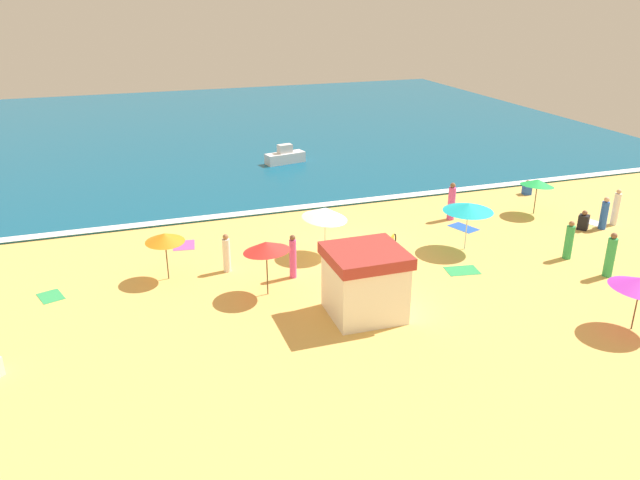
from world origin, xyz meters
The scene contains 25 objects.
ground_plane centered at (0.00, 0.00, 0.00)m, with size 60.00×60.00×0.00m, color #EDBC60.
ocean_water centered at (0.00, 28.00, 0.05)m, with size 60.00×44.00×0.10m, color #0F567A.
wave_breaker_foam centered at (0.00, 6.30, 0.10)m, with size 57.00×0.70×0.01m, color white.
lifeguard_cabana centered at (-1.47, -5.63, 1.30)m, with size 2.70×2.62×2.54m.
beach_umbrella_0 centered at (-0.98, 0.07, 1.94)m, with size 2.84×2.84×2.29m.
beach_umbrella_1 centered at (-4.39, -2.93, 2.00)m, with size 2.57×2.57×2.27m.
beach_umbrella_2 centered at (5.24, -1.45, 2.01)m, with size 2.32×2.33×2.20m.
beach_umbrella_3 centered at (11.23, 1.59, 1.70)m, with size 2.25×2.24×1.95m.
beach_umbrella_4 centered at (-7.89, -0.27, 1.81)m, with size 1.66×1.67×2.03m.
parked_bicycle centered at (1.87, -0.73, 0.38)m, with size 1.20×1.44×0.76m.
beachgoer_0 centered at (13.02, -1.39, 0.77)m, with size 0.50×0.50×1.65m.
beachgoer_1 centered at (12.92, 4.54, 0.35)m, with size 0.54×0.54×0.83m.
beachgoer_2 centered at (9.29, -5.88, 0.89)m, with size 0.53×0.53×1.91m.
beachgoer_3 centered at (-5.47, -0.32, 0.79)m, with size 0.42×0.42×1.67m.
beachgoer_4 centered at (-3.02, -1.79, 0.91)m, with size 0.32×0.32×1.87m.
beachgoer_5 centered at (13.99, -1.10, 0.88)m, with size 0.40×0.40×1.85m.
beachgoer_7 centered at (6.62, 2.25, 0.92)m, with size 0.50×0.50×1.95m.
beachgoer_9 centered at (8.93, -3.83, 0.81)m, with size 0.45×0.45×1.74m.
beachgoer_10 centered at (12.06, -1.15, 0.42)m, with size 0.65×0.65×0.98m.
beach_towel_0 centered at (13.23, -0.57, 0.01)m, with size 1.10×1.33×0.01m.
beach_towel_1 centered at (-6.82, 3.14, 0.01)m, with size 1.13×1.35×0.01m.
beach_towel_2 centered at (3.90, -3.50, 0.01)m, with size 1.50×1.16×0.01m.
beach_towel_3 centered at (6.62, 0.94, 0.01)m, with size 1.26×1.61×0.01m.
beach_towel_4 centered at (-12.38, -0.42, 0.01)m, with size 1.13×1.31×0.01m.
small_boat_0 centered at (1.56, 15.38, 0.54)m, with size 2.81×1.44×1.26m.
Camera 1 is at (-9.54, -24.18, 11.07)m, focal length 35.12 mm.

